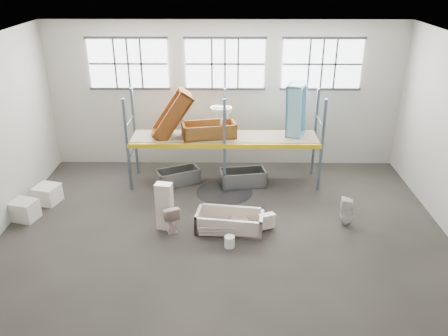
{
  "coord_description": "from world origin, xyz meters",
  "views": [
    {
      "loc": [
        0.11,
        -10.02,
        6.73
      ],
      "look_at": [
        0.0,
        1.5,
        1.4
      ],
      "focal_mm": 36.23,
      "sensor_mm": 36.0,
      "label": 1
    }
  ],
  "objects_px": {
    "rust_tub_flat": "(209,130)",
    "blue_tub_upright": "(296,110)",
    "bathtub_beige": "(230,221)",
    "toilet_beige": "(169,216)",
    "cistern_tall": "(165,206)",
    "toilet_white": "(347,211)",
    "steel_tub_left": "(178,177)",
    "carton_near": "(25,210)",
    "steel_tub_right": "(243,178)",
    "bucket": "(230,242)"
  },
  "relations": [
    {
      "from": "toilet_white",
      "to": "blue_tub_upright",
      "type": "relative_size",
      "value": 0.48
    },
    {
      "from": "toilet_beige",
      "to": "carton_near",
      "type": "bearing_deg",
      "value": -30.06
    },
    {
      "from": "bathtub_beige",
      "to": "toilet_beige",
      "type": "height_order",
      "value": "toilet_beige"
    },
    {
      "from": "toilet_white",
      "to": "rust_tub_flat",
      "type": "height_order",
      "value": "rust_tub_flat"
    },
    {
      "from": "bathtub_beige",
      "to": "steel_tub_left",
      "type": "height_order",
      "value": "bathtub_beige"
    },
    {
      "from": "bathtub_beige",
      "to": "steel_tub_left",
      "type": "relative_size",
      "value": 1.32
    },
    {
      "from": "bathtub_beige",
      "to": "steel_tub_right",
      "type": "bearing_deg",
      "value": 88.79
    },
    {
      "from": "bathtub_beige",
      "to": "bucket",
      "type": "height_order",
      "value": "bathtub_beige"
    },
    {
      "from": "carton_near",
      "to": "steel_tub_right",
      "type": "bearing_deg",
      "value": 19.16
    },
    {
      "from": "toilet_white",
      "to": "rust_tub_flat",
      "type": "xyz_separation_m",
      "value": [
        -3.91,
        2.64,
        1.41
      ]
    },
    {
      "from": "bathtub_beige",
      "to": "blue_tub_upright",
      "type": "bearing_deg",
      "value": 64.73
    },
    {
      "from": "steel_tub_right",
      "to": "rust_tub_flat",
      "type": "height_order",
      "value": "rust_tub_flat"
    },
    {
      "from": "steel_tub_left",
      "to": "toilet_beige",
      "type": "bearing_deg",
      "value": -89.1
    },
    {
      "from": "toilet_beige",
      "to": "blue_tub_upright",
      "type": "xyz_separation_m",
      "value": [
        3.75,
        3.15,
        2.01
      ]
    },
    {
      "from": "blue_tub_upright",
      "to": "bucket",
      "type": "bearing_deg",
      "value": -117.6
    },
    {
      "from": "toilet_beige",
      "to": "steel_tub_right",
      "type": "bearing_deg",
      "value": -152.15
    },
    {
      "from": "steel_tub_left",
      "to": "bucket",
      "type": "distance_m",
      "value": 3.98
    },
    {
      "from": "toilet_beige",
      "to": "bucket",
      "type": "relative_size",
      "value": 2.49
    },
    {
      "from": "bathtub_beige",
      "to": "cistern_tall",
      "type": "distance_m",
      "value": 1.81
    },
    {
      "from": "steel_tub_right",
      "to": "steel_tub_left",
      "type": "bearing_deg",
      "value": 176.95
    },
    {
      "from": "bucket",
      "to": "carton_near",
      "type": "distance_m",
      "value": 5.95
    },
    {
      "from": "bathtub_beige",
      "to": "bucket",
      "type": "relative_size",
      "value": 5.85
    },
    {
      "from": "cistern_tall",
      "to": "toilet_white",
      "type": "relative_size",
      "value": 1.66
    },
    {
      "from": "steel_tub_right",
      "to": "toilet_beige",
      "type": "bearing_deg",
      "value": -128.4
    },
    {
      "from": "bathtub_beige",
      "to": "carton_near",
      "type": "bearing_deg",
      "value": -177.27
    },
    {
      "from": "cistern_tall",
      "to": "steel_tub_right",
      "type": "bearing_deg",
      "value": 61.92
    },
    {
      "from": "blue_tub_upright",
      "to": "bathtub_beige",
      "type": "bearing_deg",
      "value": -123.1
    },
    {
      "from": "cistern_tall",
      "to": "steel_tub_right",
      "type": "relative_size",
      "value": 0.93
    },
    {
      "from": "bucket",
      "to": "blue_tub_upright",
      "type": "bearing_deg",
      "value": 62.4
    },
    {
      "from": "bathtub_beige",
      "to": "steel_tub_right",
      "type": "height_order",
      "value": "steel_tub_right"
    },
    {
      "from": "blue_tub_upright",
      "to": "bucket",
      "type": "height_order",
      "value": "blue_tub_upright"
    },
    {
      "from": "toilet_beige",
      "to": "steel_tub_right",
      "type": "xyz_separation_m",
      "value": [
        2.08,
        2.63,
        -0.12
      ]
    },
    {
      "from": "bathtub_beige",
      "to": "steel_tub_right",
      "type": "distance_m",
      "value": 2.72
    },
    {
      "from": "rust_tub_flat",
      "to": "blue_tub_upright",
      "type": "relative_size",
      "value": 0.99
    },
    {
      "from": "toilet_white",
      "to": "cistern_tall",
      "type": "bearing_deg",
      "value": -76.8
    },
    {
      "from": "carton_near",
      "to": "toilet_white",
      "type": "bearing_deg",
      "value": -1.25
    },
    {
      "from": "carton_near",
      "to": "toilet_beige",
      "type": "bearing_deg",
      "value": -6.3
    },
    {
      "from": "steel_tub_right",
      "to": "bucket",
      "type": "relative_size",
      "value": 4.72
    },
    {
      "from": "steel_tub_right",
      "to": "blue_tub_upright",
      "type": "distance_m",
      "value": 2.75
    },
    {
      "from": "steel_tub_right",
      "to": "carton_near",
      "type": "height_order",
      "value": "carton_near"
    },
    {
      "from": "steel_tub_left",
      "to": "steel_tub_right",
      "type": "relative_size",
      "value": 0.94
    },
    {
      "from": "rust_tub_flat",
      "to": "bucket",
      "type": "bearing_deg",
      "value": -80.1
    },
    {
      "from": "cistern_tall",
      "to": "rust_tub_flat",
      "type": "relative_size",
      "value": 0.81
    },
    {
      "from": "steel_tub_left",
      "to": "rust_tub_flat",
      "type": "relative_size",
      "value": 0.82
    },
    {
      "from": "cistern_tall",
      "to": "rust_tub_flat",
      "type": "xyz_separation_m",
      "value": [
        1.1,
        2.88,
        1.14
      ]
    },
    {
      "from": "cistern_tall",
      "to": "steel_tub_right",
      "type": "distance_m",
      "value": 3.42
    },
    {
      "from": "steel_tub_right",
      "to": "blue_tub_upright",
      "type": "bearing_deg",
      "value": 17.47
    },
    {
      "from": "bathtub_beige",
      "to": "toilet_beige",
      "type": "xyz_separation_m",
      "value": [
        -1.65,
        0.06,
        0.12
      ]
    },
    {
      "from": "bucket",
      "to": "carton_near",
      "type": "bearing_deg",
      "value": 167.14
    },
    {
      "from": "bucket",
      "to": "toilet_beige",
      "type": "bearing_deg",
      "value": 152.27
    }
  ]
}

